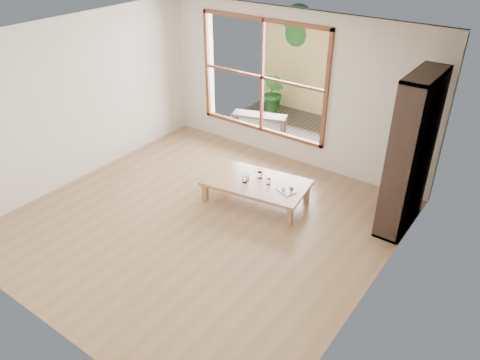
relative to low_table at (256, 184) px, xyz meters
The scene contains 15 objects.
ground 1.02m from the low_table, 108.62° to the right, with size 5.00×5.00×0.00m, color #966D4B.
low_table is the anchor object (origin of this frame).
floor_cushion 0.91m from the low_table, 149.48° to the left, with size 0.52×0.52×0.08m, color beige.
bookshelf 2.26m from the low_table, 18.94° to the left, with size 0.36×1.00×2.23m, color #32221C.
glass_tall 0.22m from the low_table, 135.96° to the right, with size 0.08×0.08×0.15m, color silver.
glass_mid 0.21m from the low_table, ahead, with size 0.06×0.06×0.09m, color silver.
glass_short 0.15m from the low_table, 98.00° to the left, with size 0.08×0.08×0.10m, color silver.
glass_small 0.17m from the low_table, 162.68° to the right, with size 0.06×0.06×0.08m, color silver.
food_tray 0.53m from the low_table, ahead, with size 0.30×0.25×0.08m.
deck 2.81m from the low_table, 109.01° to the left, with size 2.80×2.00×0.05m, color #383029.
garden_bench 2.57m from the low_table, 122.80° to the left, with size 1.13×0.63×0.34m.
bamboo_fence 3.80m from the low_table, 104.03° to the left, with size 2.80×0.06×1.80m, color #D8B86E.
shrub_right 3.38m from the low_table, 88.77° to the left, with size 0.77×0.67×0.86m, color #22561F.
shrub_left 3.55m from the low_table, 118.01° to the left, with size 0.49×0.40×0.90m, color #22561F.
garden_tree 4.45m from the low_table, 111.93° to the left, with size 1.04×0.85×2.22m.
Camera 1 is at (3.69, -4.19, 3.97)m, focal length 35.00 mm.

